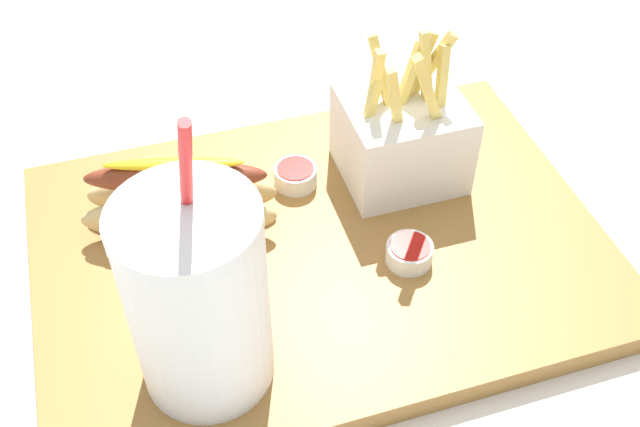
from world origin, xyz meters
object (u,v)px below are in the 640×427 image
object	(u,v)px
soda_cup	(198,299)
ketchup_cup_2	(297,175)
hot_dog_1	(180,199)
fries_basket	(402,136)
ketchup_cup_1	(409,252)

from	to	relation	value
soda_cup	ketchup_cup_2	bearing A→B (deg)	55.95
soda_cup	ketchup_cup_2	world-z (taller)	soda_cup
soda_cup	ketchup_cup_2	size ratio (longest dim) A/B	6.05
ketchup_cup_2	hot_dog_1	bearing A→B (deg)	-169.40
fries_basket	soda_cup	bearing A→B (deg)	-142.93
ketchup_cup_1	ketchup_cup_2	xyz separation A→B (m)	(-0.06, 0.11, 0.00)
fries_basket	hot_dog_1	distance (m)	0.19
hot_dog_1	ketchup_cup_1	distance (m)	0.18
ketchup_cup_2	soda_cup	bearing A→B (deg)	-124.05
fries_basket	ketchup_cup_1	bearing A→B (deg)	-106.93
hot_dog_1	ketchup_cup_2	size ratio (longest dim) A/B	4.44
soda_cup	ketchup_cup_1	size ratio (longest dim) A/B	6.07
hot_dog_1	ketchup_cup_1	size ratio (longest dim) A/B	4.46
ketchup_cup_1	ketchup_cup_2	size ratio (longest dim) A/B	1.00
fries_basket	ketchup_cup_2	distance (m)	0.09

